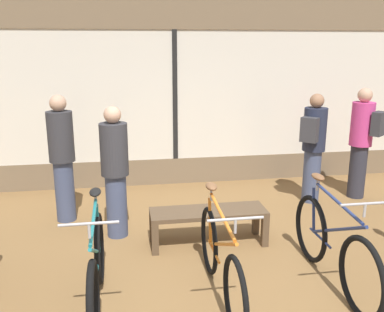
% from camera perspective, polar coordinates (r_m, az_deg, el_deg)
% --- Properties ---
extents(ground_plane, '(24.00, 24.00, 0.00)m').
position_cam_1_polar(ground_plane, '(4.57, 3.21, -16.52)').
color(ground_plane, olive).
extents(shop_back_wall, '(12.00, 0.08, 3.20)m').
position_cam_1_polar(shop_back_wall, '(7.21, -2.31, 8.87)').
color(shop_back_wall, '#7A664C').
rests_on(shop_back_wall, ground_plane).
extents(bicycle_left, '(0.46, 1.71, 1.04)m').
position_cam_1_polar(bicycle_left, '(4.10, -12.61, -14.54)').
color(bicycle_left, black).
rests_on(bicycle_left, ground_plane).
extents(bicycle_center, '(0.46, 1.79, 1.04)m').
position_cam_1_polar(bicycle_center, '(4.14, 3.78, -13.79)').
color(bicycle_center, black).
rests_on(bicycle_center, ground_plane).
extents(bicycle_right, '(0.46, 1.80, 1.06)m').
position_cam_1_polar(bicycle_right, '(4.59, 18.24, -11.42)').
color(bicycle_right, black).
rests_on(bicycle_right, ground_plane).
extents(display_bench, '(1.40, 0.44, 0.43)m').
position_cam_1_polar(display_bench, '(5.21, 2.18, -8.01)').
color(display_bench, brown).
rests_on(display_bench, ground_plane).
extents(customer_near_rack, '(0.52, 0.56, 1.73)m').
position_cam_1_polar(customer_near_rack, '(7.12, 21.70, 2.04)').
color(customer_near_rack, '#2D2D38').
rests_on(customer_near_rack, ground_plane).
extents(customer_by_window, '(0.54, 0.55, 1.67)m').
position_cam_1_polar(customer_by_window, '(6.68, 15.87, 1.42)').
color(customer_by_window, '#424C6B').
rests_on(customer_by_window, ground_plane).
extents(customer_mid_floor, '(0.46, 0.46, 1.74)m').
position_cam_1_polar(customer_mid_floor, '(5.98, -16.93, -0.01)').
color(customer_mid_floor, '#424C6B').
rests_on(customer_mid_floor, ground_plane).
extents(customer_near_bench, '(0.45, 0.45, 1.66)m').
position_cam_1_polar(customer_near_bench, '(5.34, -10.23, -1.83)').
color(customer_near_bench, '#424C6B').
rests_on(customer_near_bench, ground_plane).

